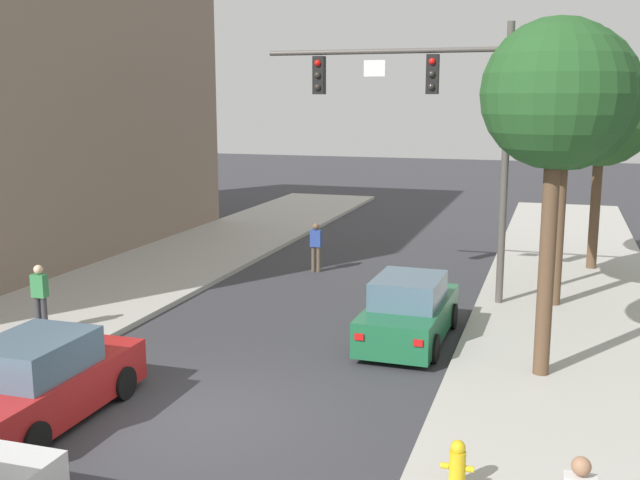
{
  "coord_description": "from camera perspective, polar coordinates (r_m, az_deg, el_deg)",
  "views": [
    {
      "loc": [
        5.99,
        -11.67,
        5.71
      ],
      "look_at": [
        0.05,
        6.97,
        2.0
      ],
      "focal_mm": 42.27,
      "sensor_mm": 36.0,
      "label": 1
    }
  ],
  "objects": [
    {
      "name": "ground_plane",
      "position": [
        14.31,
        -8.93,
        -12.92
      ],
      "size": [
        120.0,
        120.0,
        0.0
      ],
      "primitive_type": "plane",
      "color": "#38383D"
    },
    {
      "name": "sidewalk_right",
      "position": [
        12.97,
        18.82,
        -15.62
      ],
      "size": [
        5.0,
        60.0,
        0.15
      ],
      "primitive_type": "cube",
      "color": "#B2AFA8",
      "rests_on": "ground"
    },
    {
      "name": "traffic_signal_mast",
      "position": [
        20.9,
        8.68,
        9.63
      ],
      "size": [
        6.78,
        0.38,
        7.5
      ],
      "color": "#514C47",
      "rests_on": "sidewalk_right"
    },
    {
      "name": "car_lead_green",
      "position": [
        18.0,
        6.76,
        -5.42
      ],
      "size": [
        1.9,
        4.27,
        1.6
      ],
      "color": "#1E663D",
      "rests_on": "ground"
    },
    {
      "name": "car_following_red",
      "position": [
        14.47,
        -20.37,
        -10.13
      ],
      "size": [
        1.84,
        4.24,
        1.6
      ],
      "color": "#B21E1E",
      "rests_on": "ground"
    },
    {
      "name": "pedestrian_sidewalk_left_walker",
      "position": [
        19.3,
        -20.44,
        -3.89
      ],
      "size": [
        0.36,
        0.22,
        1.64
      ],
      "color": "#333338",
      "rests_on": "sidewalk_left"
    },
    {
      "name": "pedestrian_crossing_road",
      "position": [
        24.92,
        -0.31,
        -0.37
      ],
      "size": [
        0.36,
        0.22,
        1.64
      ],
      "color": "brown",
      "rests_on": "ground"
    },
    {
      "name": "fire_hydrant",
      "position": [
        11.51,
        10.36,
        -16.33
      ],
      "size": [
        0.48,
        0.24,
        0.72
      ],
      "color": "gold",
      "rests_on": "sidewalk_right"
    },
    {
      "name": "street_tree_nearest",
      "position": [
        15.32,
        17.46,
        10.29
      ],
      "size": [
        2.9,
        2.9,
        7.08
      ],
      "color": "brown",
      "rests_on": "sidewalk_right"
    },
    {
      "name": "street_tree_second",
      "position": [
        20.9,
        18.13,
        10.21
      ],
      "size": [
        3.85,
        3.85,
        7.51
      ],
      "color": "brown",
      "rests_on": "sidewalk_right"
    },
    {
      "name": "street_tree_third",
      "position": [
        25.99,
        20.54,
        8.95
      ],
      "size": [
        3.43,
        3.43,
        6.8
      ],
      "color": "brown",
      "rests_on": "sidewalk_right"
    }
  ]
}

